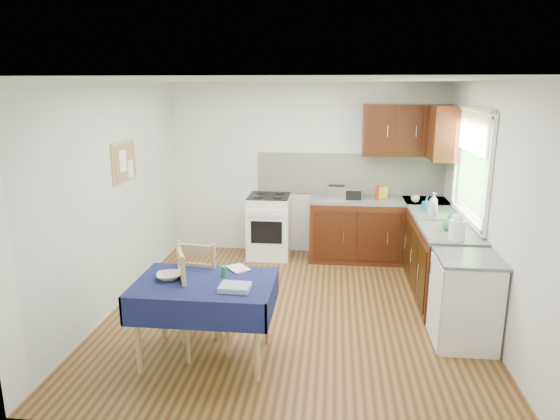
# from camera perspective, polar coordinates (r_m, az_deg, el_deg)

# --- Properties ---
(floor) EXTENTS (4.20, 4.20, 0.00)m
(floor) POSITION_cam_1_polar(r_m,az_deg,el_deg) (5.70, 1.48, -11.36)
(floor) COLOR #4F2B15
(floor) RESTS_ON ground
(ceiling) EXTENTS (4.00, 4.20, 0.02)m
(ceiling) POSITION_cam_1_polar(r_m,az_deg,el_deg) (5.15, 1.66, 14.66)
(ceiling) COLOR silver
(ceiling) RESTS_ON wall_back
(wall_back) EXTENTS (4.00, 0.02, 2.50)m
(wall_back) POSITION_cam_1_polar(r_m,az_deg,el_deg) (7.34, 2.92, 4.64)
(wall_back) COLOR silver
(wall_back) RESTS_ON ground
(wall_front) EXTENTS (4.00, 0.02, 2.50)m
(wall_front) POSITION_cam_1_polar(r_m,az_deg,el_deg) (3.28, -1.48, -7.24)
(wall_front) COLOR silver
(wall_front) RESTS_ON ground
(wall_left) EXTENTS (0.02, 4.20, 2.50)m
(wall_left) POSITION_cam_1_polar(r_m,az_deg,el_deg) (5.80, -18.56, 1.41)
(wall_left) COLOR silver
(wall_left) RESTS_ON ground
(wall_right) EXTENTS (0.02, 4.20, 2.50)m
(wall_right) POSITION_cam_1_polar(r_m,az_deg,el_deg) (5.50, 22.81, 0.39)
(wall_right) COLOR silver
(wall_right) RESTS_ON ground
(base_cabinets) EXTENTS (1.90, 2.30, 0.86)m
(base_cabinets) POSITION_cam_1_polar(r_m,az_deg,el_deg) (6.76, 13.97, -3.72)
(base_cabinets) COLOR black
(base_cabinets) RESTS_ON ground
(worktop_back) EXTENTS (1.90, 0.60, 0.04)m
(worktop_back) POSITION_cam_1_polar(r_m,az_deg,el_deg) (7.13, 11.19, 1.09)
(worktop_back) COLOR slate
(worktop_back) RESTS_ON base_cabinets
(worktop_right) EXTENTS (0.60, 1.70, 0.04)m
(worktop_right) POSITION_cam_1_polar(r_m,az_deg,el_deg) (6.12, 18.13, -1.47)
(worktop_right) COLOR slate
(worktop_right) RESTS_ON base_cabinets
(worktop_corner) EXTENTS (0.60, 0.60, 0.04)m
(worktop_corner) POSITION_cam_1_polar(r_m,az_deg,el_deg) (7.22, 16.33, 0.94)
(worktop_corner) COLOR slate
(worktop_corner) RESTS_ON base_cabinets
(splashback) EXTENTS (2.70, 0.02, 0.60)m
(splashback) POSITION_cam_1_polar(r_m,az_deg,el_deg) (7.33, 8.00, 4.11)
(splashback) COLOR white
(splashback) RESTS_ON wall_back
(upper_cabinets) EXTENTS (1.20, 0.85, 0.70)m
(upper_cabinets) POSITION_cam_1_polar(r_m,az_deg,el_deg) (7.05, 15.46, 8.69)
(upper_cabinets) COLOR black
(upper_cabinets) RESTS_ON wall_back
(stove) EXTENTS (0.60, 0.61, 0.92)m
(stove) POSITION_cam_1_polar(r_m,az_deg,el_deg) (7.27, -1.24, -1.83)
(stove) COLOR white
(stove) RESTS_ON ground
(window) EXTENTS (0.04, 1.48, 1.26)m
(window) POSITION_cam_1_polar(r_m,az_deg,el_deg) (6.09, 21.09, 5.61)
(window) COLOR #2A5523
(window) RESTS_ON wall_right
(fridge) EXTENTS (0.58, 0.60, 0.89)m
(fridge) POSITION_cam_1_polar(r_m,az_deg,el_deg) (5.16, 20.41, -9.72)
(fridge) COLOR white
(fridge) RESTS_ON ground
(corkboard) EXTENTS (0.04, 0.62, 0.47)m
(corkboard) POSITION_cam_1_polar(r_m,az_deg,el_deg) (5.99, -17.37, 5.29)
(corkboard) COLOR tan
(corkboard) RESTS_ON wall_left
(dining_table) EXTENTS (1.24, 0.84, 0.75)m
(dining_table) POSITION_cam_1_polar(r_m,az_deg,el_deg) (4.57, -8.57, -9.30)
(dining_table) COLOR #0E153B
(dining_table) RESTS_ON ground
(chair_far) EXTENTS (0.50, 0.50, 0.99)m
(chair_far) POSITION_cam_1_polar(r_m,az_deg,el_deg) (5.10, -8.77, -8.25)
(chair_far) COLOR tan
(chair_far) RESTS_ON ground
(chair_near) EXTENTS (0.59, 0.59, 1.02)m
(chair_near) POSITION_cam_1_polar(r_m,az_deg,el_deg) (4.73, -9.31, -9.88)
(chair_near) COLOR tan
(chair_near) RESTS_ON ground
(toaster) EXTENTS (0.26, 0.16, 0.20)m
(toaster) POSITION_cam_1_polar(r_m,az_deg,el_deg) (7.04, 6.46, 2.02)
(toaster) COLOR silver
(toaster) RESTS_ON worktop_back
(sandwich_press) EXTENTS (0.28, 0.24, 0.16)m
(sandwich_press) POSITION_cam_1_polar(r_m,az_deg,el_deg) (7.08, 8.12, 1.95)
(sandwich_press) COLOR black
(sandwich_press) RESTS_ON worktop_back
(sauce_bottle) EXTENTS (0.05, 0.05, 0.21)m
(sauce_bottle) POSITION_cam_1_polar(r_m,az_deg,el_deg) (7.02, 11.02, 1.93)
(sauce_bottle) COLOR red
(sauce_bottle) RESTS_ON worktop_back
(yellow_packet) EXTENTS (0.14, 0.11, 0.16)m
(yellow_packet) POSITION_cam_1_polar(r_m,az_deg,el_deg) (7.19, 11.68, 1.98)
(yellow_packet) COLOR yellow
(yellow_packet) RESTS_ON worktop_back
(dish_rack) EXTENTS (0.41, 0.31, 0.19)m
(dish_rack) POSITION_cam_1_polar(r_m,az_deg,el_deg) (6.29, 17.20, -0.60)
(dish_rack) COLOR gray
(dish_rack) RESTS_ON worktop_right
(kettle) EXTENTS (0.17, 0.17, 0.28)m
(kettle) POSITION_cam_1_polar(r_m,az_deg,el_deg) (5.42, 19.59, -1.97)
(kettle) COLOR white
(kettle) RESTS_ON worktop_right
(cup) EXTENTS (0.13, 0.13, 0.09)m
(cup) POSITION_cam_1_polar(r_m,az_deg,el_deg) (7.04, 15.21, 1.24)
(cup) COLOR silver
(cup) RESTS_ON worktop_back
(soap_bottle_a) EXTENTS (0.15, 0.15, 0.29)m
(soap_bottle_a) POSITION_cam_1_polar(r_m,az_deg,el_deg) (6.33, 17.13, 0.64)
(soap_bottle_a) COLOR white
(soap_bottle_a) RESTS_ON worktop_right
(soap_bottle_b) EXTENTS (0.11, 0.11, 0.17)m
(soap_bottle_b) POSITION_cam_1_polar(r_m,az_deg,el_deg) (6.62, 16.38, 0.72)
(soap_bottle_b) COLOR #1D6FAB
(soap_bottle_b) RESTS_ON worktop_right
(soap_bottle_c) EXTENTS (0.20, 0.20, 0.18)m
(soap_bottle_c) POSITION_cam_1_polar(r_m,az_deg,el_deg) (5.76, 18.76, -1.33)
(soap_bottle_c) COLOR #278F43
(soap_bottle_c) RESTS_ON worktop_right
(plate_bowl) EXTENTS (0.27, 0.27, 0.05)m
(plate_bowl) POSITION_cam_1_polar(r_m,az_deg,el_deg) (4.64, -12.60, -7.39)
(plate_bowl) COLOR #EFE3C3
(plate_bowl) RESTS_ON dining_table
(book) EXTENTS (0.26, 0.27, 0.02)m
(book) POSITION_cam_1_polar(r_m,az_deg,el_deg) (4.74, -5.66, -6.86)
(book) COLOR white
(book) RESTS_ON dining_table
(spice_jar) EXTENTS (0.05, 0.05, 0.10)m
(spice_jar) POSITION_cam_1_polar(r_m,az_deg,el_deg) (4.61, -6.46, -6.98)
(spice_jar) COLOR #228033
(spice_jar) RESTS_ON dining_table
(tea_towel) EXTENTS (0.27, 0.21, 0.05)m
(tea_towel) POSITION_cam_1_polar(r_m,az_deg,el_deg) (4.32, -5.17, -8.80)
(tea_towel) COLOR navy
(tea_towel) RESTS_ON dining_table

